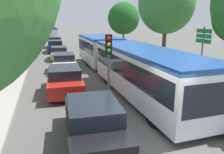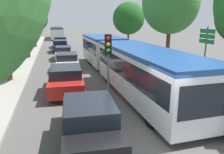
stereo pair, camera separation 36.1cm
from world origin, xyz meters
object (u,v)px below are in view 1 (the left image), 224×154
at_px(queued_car_red, 65,80).
at_px(queued_car_tan, 59,53).
at_px(city_bus_rear, 50,32).
at_px(tree_left_distant, 27,19).
at_px(queued_car_white, 64,62).
at_px(traffic_light, 109,54).
at_px(direction_sign_post, 203,42).
at_px(tree_right_far, 124,18).
at_px(articulated_bus, 120,58).
at_px(queued_car_black, 93,121).
at_px(queued_car_navy, 56,46).
at_px(tree_left_far, 21,17).
at_px(queued_car_blue, 55,42).
at_px(tree_right_mid, 166,3).

xyz_separation_m(queued_car_red, queued_car_tan, (0.40, 11.06, -0.08)).
bearing_deg(city_bus_rear, tree_left_distant, 167.73).
bearing_deg(queued_car_tan, queued_car_white, -175.93).
height_order(traffic_light, tree_left_distant, tree_left_distant).
distance_m(direction_sign_post, tree_right_far, 17.12).
relative_size(articulated_bus, city_bus_rear, 1.59).
bearing_deg(queued_car_white, traffic_light, -166.29).
bearing_deg(tree_left_distant, articulated_bus, -70.77).
relative_size(city_bus_rear, queued_car_black, 2.58).
bearing_deg(direction_sign_post, queued_car_navy, -62.72).
bearing_deg(queued_car_black, direction_sign_post, -52.65).
xyz_separation_m(city_bus_rear, tree_left_far, (-3.36, -24.90, 2.93)).
height_order(queued_car_red, traffic_light, traffic_light).
height_order(queued_car_blue, tree_right_far, tree_right_far).
relative_size(queued_car_blue, traffic_light, 1.32).
distance_m(queued_car_tan, tree_left_far, 5.22).
bearing_deg(queued_car_tan, queued_car_navy, 4.70).
bearing_deg(tree_right_far, queued_car_blue, 155.82).
relative_size(tree_right_mid, tree_right_far, 1.30).
distance_m(tree_left_far, tree_right_mid, 14.38).
relative_size(queued_car_navy, traffic_light, 1.30).
bearing_deg(queued_car_white, tree_left_far, 31.62).
xyz_separation_m(queued_car_tan, tree_left_far, (-3.52, 1.30, 3.63)).
bearing_deg(tree_right_mid, tree_left_distant, 130.28).
height_order(queued_car_blue, tree_right_mid, tree_right_mid).
distance_m(queued_car_red, queued_car_white, 5.69).
relative_size(articulated_bus, tree_right_mid, 2.11).
distance_m(queued_car_tan, tree_right_far, 11.91).
relative_size(city_bus_rear, traffic_light, 3.25).
relative_size(articulated_bus, tree_left_distant, 2.91).
bearing_deg(tree_right_mid, queued_car_blue, 121.94).
bearing_deg(queued_car_red, tree_left_far, 17.75).
relative_size(queued_car_navy, tree_right_mid, 0.53).
distance_m(city_bus_rear, queued_car_white, 31.60).
xyz_separation_m(queued_car_black, queued_car_red, (-0.45, 5.55, 0.02)).
bearing_deg(articulated_bus, queued_car_navy, -167.64).
bearing_deg(queued_car_blue, articulated_bus, -166.63).
bearing_deg(city_bus_rear, queued_car_navy, -179.83).
xyz_separation_m(queued_car_navy, tree_left_distant, (-3.40, 5.13, 3.43)).
height_order(queued_car_blue, direction_sign_post, direction_sign_post).
xyz_separation_m(queued_car_blue, tree_right_mid, (9.48, -15.21, 4.74)).
relative_size(queued_car_black, queued_car_navy, 0.97).
bearing_deg(queued_car_blue, queued_car_black, -176.45).
relative_size(queued_car_white, tree_left_distant, 0.69).
relative_size(queued_car_black, direction_sign_post, 1.19).
height_order(city_bus_rear, traffic_light, traffic_light).
height_order(queued_car_navy, queued_car_blue, queued_car_blue).
relative_size(queued_car_navy, queued_car_blue, 0.98).
height_order(queued_car_black, queued_car_tan, queued_car_black).
bearing_deg(queued_car_white, tree_right_far, -34.66).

